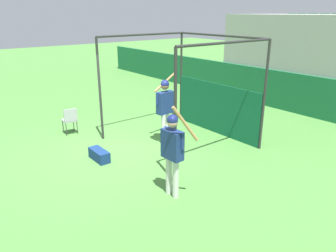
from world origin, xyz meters
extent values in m
plane|color=#477F38|center=(0.00, 0.00, 0.00)|extent=(60.00, 60.00, 0.00)
cube|color=#196038|center=(0.00, 7.22, 0.74)|extent=(24.00, 0.12, 1.48)
cube|color=#9E9E99|center=(0.00, 9.28, 1.77)|extent=(5.40, 4.00, 3.53)
cube|color=#1E6B3D|center=(-1.93, 7.68, 1.53)|extent=(0.45, 0.40, 0.10)
cube|color=#1E6B3D|center=(-1.93, 7.86, 1.76)|extent=(0.45, 0.06, 0.40)
cube|color=#1E6B3D|center=(-1.38, 7.68, 1.53)|extent=(0.45, 0.40, 0.10)
cube|color=#1E6B3D|center=(-1.38, 7.86, 1.76)|extent=(0.45, 0.06, 0.40)
cube|color=#1E6B3D|center=(-0.83, 7.68, 1.53)|extent=(0.45, 0.40, 0.10)
cube|color=#1E6B3D|center=(-0.83, 7.86, 1.76)|extent=(0.45, 0.06, 0.40)
cube|color=#1E6B3D|center=(-0.28, 7.68, 1.53)|extent=(0.45, 0.40, 0.10)
cube|color=#1E6B3D|center=(-0.28, 7.86, 1.76)|extent=(0.45, 0.06, 0.40)
cube|color=#1E6B3D|center=(0.27, 7.68, 1.53)|extent=(0.45, 0.40, 0.10)
cube|color=#1E6B3D|center=(0.27, 7.86, 1.76)|extent=(0.45, 0.06, 0.40)
cube|color=#1E6B3D|center=(0.82, 7.68, 1.53)|extent=(0.45, 0.40, 0.10)
cube|color=#1E6B3D|center=(0.82, 7.86, 1.76)|extent=(0.45, 0.06, 0.40)
cube|color=#1E6B3D|center=(1.38, 7.68, 1.53)|extent=(0.45, 0.40, 0.10)
cube|color=#1E6B3D|center=(1.38, 7.86, 1.76)|extent=(0.45, 0.06, 0.40)
cube|color=#1E6B3D|center=(1.93, 7.68, 1.53)|extent=(0.45, 0.40, 0.10)
cube|color=#1E6B3D|center=(1.93, 7.86, 1.76)|extent=(0.45, 0.06, 0.40)
cube|color=#1E6B3D|center=(-1.93, 8.48, 1.93)|extent=(0.45, 0.40, 0.10)
cube|color=#1E6B3D|center=(-1.93, 8.66, 2.16)|extent=(0.45, 0.06, 0.40)
cube|color=#1E6B3D|center=(-1.38, 8.48, 1.93)|extent=(0.45, 0.40, 0.10)
cube|color=#1E6B3D|center=(-1.38, 8.66, 2.16)|extent=(0.45, 0.06, 0.40)
cube|color=#1E6B3D|center=(-0.83, 8.48, 1.93)|extent=(0.45, 0.40, 0.10)
cube|color=#1E6B3D|center=(-0.83, 8.66, 2.16)|extent=(0.45, 0.06, 0.40)
cube|color=#1E6B3D|center=(-0.28, 8.48, 1.93)|extent=(0.45, 0.40, 0.10)
cube|color=#1E6B3D|center=(-0.28, 8.66, 2.16)|extent=(0.45, 0.06, 0.40)
cube|color=#1E6B3D|center=(0.27, 8.48, 1.93)|extent=(0.45, 0.40, 0.10)
cube|color=#1E6B3D|center=(0.27, 8.66, 2.16)|extent=(0.45, 0.06, 0.40)
cube|color=#1E6B3D|center=(0.82, 8.48, 1.93)|extent=(0.45, 0.40, 0.10)
cube|color=#1E6B3D|center=(0.82, 8.66, 2.16)|extent=(0.45, 0.06, 0.40)
cube|color=#1E6B3D|center=(1.38, 8.48, 1.93)|extent=(0.45, 0.40, 0.10)
cube|color=#1E6B3D|center=(1.38, 8.66, 2.16)|extent=(0.45, 0.06, 0.40)
cube|color=#1E6B3D|center=(-1.93, 9.28, 2.33)|extent=(0.45, 0.40, 0.10)
cube|color=#1E6B3D|center=(-1.93, 9.46, 2.56)|extent=(0.45, 0.06, 0.40)
cube|color=#1E6B3D|center=(-1.38, 9.28, 2.33)|extent=(0.45, 0.40, 0.10)
cube|color=#1E6B3D|center=(-1.38, 9.46, 2.56)|extent=(0.45, 0.06, 0.40)
cube|color=#1E6B3D|center=(-0.83, 9.28, 2.33)|extent=(0.45, 0.40, 0.10)
cube|color=#1E6B3D|center=(-0.83, 9.46, 2.56)|extent=(0.45, 0.06, 0.40)
cube|color=#1E6B3D|center=(-0.28, 9.28, 2.33)|extent=(0.45, 0.40, 0.10)
cube|color=#1E6B3D|center=(-0.28, 9.46, 2.56)|extent=(0.45, 0.06, 0.40)
cube|color=#1E6B3D|center=(0.27, 9.28, 2.33)|extent=(0.45, 0.40, 0.10)
cube|color=#1E6B3D|center=(0.27, 9.46, 2.56)|extent=(0.45, 0.06, 0.40)
cube|color=#1E6B3D|center=(0.82, 9.28, 2.33)|extent=(0.45, 0.40, 0.10)
cube|color=#1E6B3D|center=(0.82, 9.46, 2.56)|extent=(0.45, 0.06, 0.40)
cube|color=#1E6B3D|center=(-1.93, 10.08, 2.73)|extent=(0.45, 0.40, 0.10)
cube|color=#1E6B3D|center=(-1.93, 10.26, 2.96)|extent=(0.45, 0.06, 0.40)
cube|color=#1E6B3D|center=(-1.38, 10.08, 2.73)|extent=(0.45, 0.40, 0.10)
cube|color=#1E6B3D|center=(-1.38, 10.26, 2.96)|extent=(0.45, 0.06, 0.40)
cube|color=#1E6B3D|center=(-0.83, 10.08, 2.73)|extent=(0.45, 0.40, 0.10)
cube|color=#1E6B3D|center=(-0.83, 10.26, 2.96)|extent=(0.45, 0.06, 0.40)
cube|color=#1E6B3D|center=(-0.28, 10.08, 2.73)|extent=(0.45, 0.40, 0.10)
cube|color=#1E6B3D|center=(-0.28, 10.26, 2.96)|extent=(0.45, 0.06, 0.40)
cube|color=#1E6B3D|center=(0.27, 10.08, 2.73)|extent=(0.45, 0.40, 0.10)
cube|color=#1E6B3D|center=(0.27, 10.26, 2.96)|extent=(0.45, 0.06, 0.40)
cube|color=#1E6B3D|center=(0.82, 10.08, 2.73)|extent=(0.45, 0.40, 0.10)
cube|color=#1E6B3D|center=(-1.93, 10.88, 3.13)|extent=(0.45, 0.40, 0.10)
cube|color=#1E6B3D|center=(-1.93, 11.06, 3.36)|extent=(0.45, 0.06, 0.40)
cube|color=#1E6B3D|center=(-1.38, 10.88, 3.13)|extent=(0.45, 0.40, 0.10)
cube|color=#1E6B3D|center=(-1.38, 11.06, 3.36)|extent=(0.45, 0.06, 0.40)
cube|color=#1E6B3D|center=(-0.83, 10.88, 3.13)|extent=(0.45, 0.40, 0.10)
cube|color=#1E6B3D|center=(-0.83, 11.06, 3.36)|extent=(0.45, 0.06, 0.40)
cube|color=#1E6B3D|center=(-0.28, 10.88, 3.13)|extent=(0.45, 0.40, 0.10)
cube|color=#1E6B3D|center=(-0.28, 11.06, 3.36)|extent=(0.45, 0.06, 0.40)
cube|color=#1E6B3D|center=(0.27, 10.88, 3.13)|extent=(0.45, 0.40, 0.10)
cylinder|color=#282828|center=(-1.01, 0.24, 1.49)|extent=(0.07, 0.07, 2.98)
cylinder|color=#282828|center=(2.39, 0.24, 1.49)|extent=(0.07, 0.07, 2.98)
cylinder|color=#282828|center=(-1.01, 3.32, 1.49)|extent=(0.07, 0.07, 2.98)
cylinder|color=#282828|center=(2.39, 3.32, 1.49)|extent=(0.07, 0.07, 2.98)
cylinder|color=#282828|center=(-1.01, 1.78, 2.98)|extent=(0.06, 3.08, 0.06)
cylinder|color=#282828|center=(2.39, 1.78, 2.98)|extent=(0.06, 3.08, 0.06)
cylinder|color=#282828|center=(0.69, 3.32, 2.98)|extent=(3.41, 0.06, 0.06)
cube|color=#0F5133|center=(0.69, 3.30, 0.78)|extent=(3.34, 0.03, 1.57)
cube|color=white|center=(0.73, 1.54, 0.01)|extent=(0.44, 0.44, 0.02)
cylinder|color=silver|center=(0.44, 1.43, 0.44)|extent=(0.14, 0.14, 0.89)
cylinder|color=silver|center=(0.31, 1.64, 0.44)|extent=(0.14, 0.14, 0.89)
cube|color=navy|center=(0.38, 1.54, 1.20)|extent=(0.25, 0.50, 0.63)
sphere|color=brown|center=(0.38, 1.54, 1.69)|extent=(0.22, 0.22, 0.22)
sphere|color=navy|center=(0.38, 1.54, 1.74)|extent=(0.23, 0.23, 0.23)
cylinder|color=navy|center=(0.35, 1.28, 1.34)|extent=(0.07, 0.07, 0.35)
cylinder|color=navy|center=(0.32, 1.79, 1.34)|extent=(0.07, 0.07, 0.35)
cylinder|color=#AD7F4C|center=(0.06, 1.80, 1.71)|extent=(0.15, 0.75, 0.55)
sphere|color=#AD7F4C|center=(0.41, 1.76, 1.47)|extent=(0.08, 0.08, 0.08)
cylinder|color=silver|center=(2.69, -0.17, 0.42)|extent=(0.14, 0.14, 0.84)
cylinder|color=silver|center=(2.90, -0.16, 0.42)|extent=(0.14, 0.14, 0.84)
cube|color=navy|center=(2.79, -0.16, 1.14)|extent=(0.48, 0.24, 0.60)
sphere|color=tan|center=(2.79, -0.16, 1.61)|extent=(0.21, 0.21, 0.21)
sphere|color=navy|center=(2.79, -0.16, 1.66)|extent=(0.22, 0.22, 0.22)
cylinder|color=navy|center=(2.55, -0.13, 1.28)|extent=(0.07, 0.07, 0.33)
cylinder|color=navy|center=(3.04, -0.11, 1.28)|extent=(0.07, 0.07, 0.33)
cylinder|color=#AD7F4C|center=(3.15, -0.15, 1.67)|extent=(0.26, 0.52, 0.73)
sphere|color=#AD7F4C|center=(2.93, -0.05, 1.32)|extent=(0.08, 0.08, 0.08)
cube|color=#99999E|center=(-2.05, -0.35, 0.44)|extent=(0.43, 0.43, 0.04)
cube|color=#99999E|center=(-1.87, -0.37, 0.64)|extent=(0.07, 0.40, 0.40)
cylinder|color=#333333|center=(-2.23, -0.51, 0.22)|extent=(0.02, 0.02, 0.44)
cylinder|color=#333333|center=(-2.21, -0.17, 0.22)|extent=(0.02, 0.02, 0.44)
cylinder|color=#333333|center=(-1.90, -0.54, 0.22)|extent=(0.02, 0.02, 0.44)
cylinder|color=#333333|center=(-1.87, -0.20, 0.22)|extent=(0.02, 0.02, 0.44)
cube|color=navy|center=(0.29, -0.55, 0.14)|extent=(0.70, 0.28, 0.28)
camera|label=1|loc=(7.43, -3.95, 3.63)|focal=35.00mm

